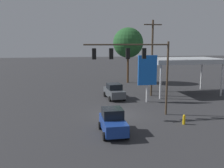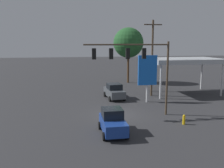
% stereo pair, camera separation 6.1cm
% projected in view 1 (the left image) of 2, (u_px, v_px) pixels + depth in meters
% --- Properties ---
extents(ground_plane, '(200.00, 200.00, 0.00)m').
position_uv_depth(ground_plane, '(116.00, 114.00, 24.85)').
color(ground_plane, '#2D2D30').
extents(traffic_signal_assembly, '(8.17, 0.43, 7.19)m').
position_uv_depth(traffic_signal_assembly, '(135.00, 60.00, 23.36)').
color(traffic_signal_assembly, '#473828').
rests_on(traffic_signal_assembly, ground).
extents(utility_pole, '(2.40, 0.26, 9.96)m').
position_uv_depth(utility_pole, '(152.00, 56.00, 32.74)').
color(utility_pole, '#473828').
rests_on(utility_pole, ground).
extents(gas_station_canopy, '(9.82, 6.26, 4.93)m').
position_uv_depth(gas_station_canopy, '(184.00, 61.00, 34.34)').
color(gas_station_canopy, '#B2B7BC').
rests_on(gas_station_canopy, ground).
extents(price_sign, '(2.28, 0.27, 5.61)m').
position_uv_depth(price_sign, '(147.00, 71.00, 29.55)').
color(price_sign, silver).
rests_on(price_sign, ground).
extents(hatchback_crossing, '(2.00, 3.82, 1.97)m').
position_uv_depth(hatchback_crossing, '(113.00, 122.00, 19.53)').
color(hatchback_crossing, navy).
rests_on(hatchback_crossing, ground).
extents(sedan_far, '(2.27, 4.50, 1.93)m').
position_uv_depth(sedan_far, '(114.00, 91.00, 31.74)').
color(sedan_far, '#474C51').
rests_on(sedan_far, ground).
extents(street_tree, '(5.24, 5.24, 9.67)m').
position_uv_depth(street_tree, '(128.00, 43.00, 43.36)').
color(street_tree, '#4C331E').
rests_on(street_tree, ground).
extents(fire_hydrant, '(0.24, 0.24, 0.88)m').
position_uv_depth(fire_hydrant, '(184.00, 119.00, 21.79)').
color(fire_hydrant, gold).
rests_on(fire_hydrant, ground).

